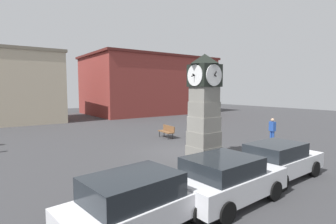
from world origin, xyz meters
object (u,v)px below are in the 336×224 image
(bollard_mid_row, at_px, (257,166))
(car_near_tower, at_px, (226,178))
(car_by_building, at_px, (278,160))
(pedestrian_near_bench, at_px, (272,129))
(bollard_near_tower, at_px, (275,174))
(car_navy_sedan, at_px, (139,201))
(clock_tower, at_px, (204,108))
(bench, at_px, (167,131))

(bollard_mid_row, xyz_separation_m, car_near_tower, (-2.76, -0.76, 0.28))
(car_near_tower, xyz_separation_m, car_by_building, (3.43, 0.23, -0.02))
(bollard_mid_row, bearing_deg, pedestrian_near_bench, 27.44)
(bollard_near_tower, relative_size, car_navy_sedan, 0.23)
(bollard_mid_row, xyz_separation_m, car_navy_sedan, (-5.88, -0.58, 0.28))
(clock_tower, distance_m, car_navy_sedan, 7.34)
(car_by_building, bearing_deg, clock_tower, 98.43)
(clock_tower, relative_size, bollard_near_tower, 5.36)
(pedestrian_near_bench, bearing_deg, bench, 126.81)
(bollard_near_tower, bearing_deg, car_by_building, 25.76)
(pedestrian_near_bench, bearing_deg, car_by_building, -146.39)
(car_near_tower, bearing_deg, pedestrian_near_bench, 24.13)
(bollard_near_tower, relative_size, car_by_building, 0.24)
(bollard_mid_row, distance_m, bench, 9.60)
(car_near_tower, bearing_deg, bollard_near_tower, -7.29)
(car_navy_sedan, relative_size, pedestrian_near_bench, 2.58)
(car_near_tower, distance_m, car_by_building, 3.43)
(car_near_tower, height_order, pedestrian_near_bench, pedestrian_near_bench)
(bollard_near_tower, height_order, car_navy_sedan, car_navy_sedan)
(car_navy_sedan, bearing_deg, car_near_tower, -3.31)
(clock_tower, height_order, car_near_tower, clock_tower)
(clock_tower, xyz_separation_m, car_by_building, (0.55, -3.74, -1.93))
(bollard_near_tower, bearing_deg, bench, 75.28)
(bollard_near_tower, xyz_separation_m, car_navy_sedan, (-5.45, 0.48, 0.26))
(pedestrian_near_bench, bearing_deg, car_near_tower, -155.87)
(clock_tower, xyz_separation_m, car_near_tower, (-2.87, -3.97, -1.91))
(car_navy_sedan, height_order, pedestrian_near_bench, pedestrian_near_bench)
(clock_tower, bearing_deg, car_by_building, -81.57)
(car_near_tower, height_order, car_by_building, car_near_tower)
(car_navy_sedan, distance_m, car_near_tower, 3.12)
(car_navy_sedan, bearing_deg, car_by_building, 0.44)
(car_near_tower, height_order, bench, car_near_tower)
(clock_tower, height_order, car_navy_sedan, clock_tower)
(bollard_mid_row, distance_m, car_near_tower, 2.88)
(bollard_mid_row, relative_size, car_by_building, 0.23)
(bollard_near_tower, xyz_separation_m, car_by_building, (1.09, 0.53, 0.24))
(bench, bearing_deg, bollard_near_tower, -104.72)
(bench, relative_size, pedestrian_near_bench, 0.98)
(bollard_near_tower, distance_m, bench, 10.73)
(bench, height_order, pedestrian_near_bench, pedestrian_near_bench)
(bollard_mid_row, bearing_deg, car_near_tower, -164.62)
(car_navy_sedan, xyz_separation_m, pedestrian_near_bench, (12.56, 4.05, 0.21))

